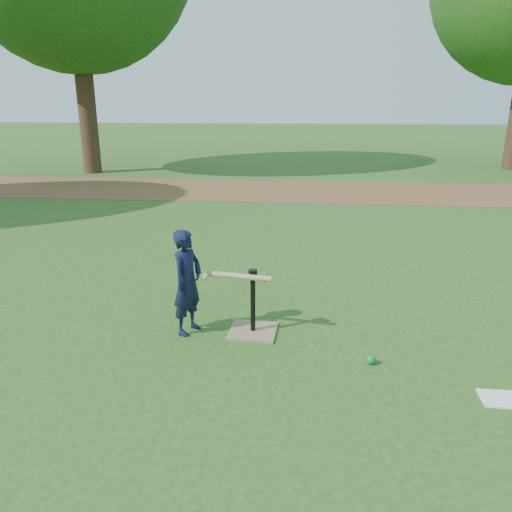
{
  "coord_description": "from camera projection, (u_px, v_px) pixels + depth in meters",
  "views": [
    {
      "loc": [
        0.17,
        -4.17,
        2.08
      ],
      "look_at": [
        -0.26,
        0.32,
        0.65
      ],
      "focal_mm": 35.0,
      "sensor_mm": 36.0,
      "label": 1
    }
  ],
  "objects": [
    {
      "name": "ground",
      "position": [
        281.0,
        334.0,
        4.6
      ],
      "size": [
        80.0,
        80.0,
        0.0
      ],
      "primitive_type": "plane",
      "color": "#285116",
      "rests_on": "ground"
    },
    {
      "name": "child",
      "position": [
        187.0,
        282.0,
        4.52
      ],
      "size": [
        0.35,
        0.42,
        0.98
      ],
      "primitive_type": "imported",
      "rotation": [
        0.0,
        0.0,
        1.2
      ],
      "color": "black",
      "rests_on": "ground"
    },
    {
      "name": "dirt_strip",
      "position": [
        296.0,
        191.0,
        11.72
      ],
      "size": [
        24.0,
        3.0,
        0.01
      ],
      "primitive_type": "cube",
      "color": "brown",
      "rests_on": "ground"
    },
    {
      "name": "swing_action",
      "position": [
        241.0,
        277.0,
        4.47
      ],
      "size": [
        0.63,
        0.15,
        0.09
      ],
      "color": "tan",
      "rests_on": "ground"
    },
    {
      "name": "batting_tee",
      "position": [
        253.0,
        321.0,
        4.61
      ],
      "size": [
        0.45,
        0.45,
        0.61
      ],
      "color": "#8D7B59",
      "rests_on": "ground"
    },
    {
      "name": "clipboard",
      "position": [
        502.0,
        399.0,
        3.6
      ],
      "size": [
        0.3,
        0.23,
        0.01
      ],
      "primitive_type": "cube",
      "rotation": [
        0.0,
        0.0,
        -0.01
      ],
      "color": "white",
      "rests_on": "ground"
    },
    {
      "name": "wiffle_ball_ground",
      "position": [
        371.0,
        360.0,
        4.08
      ],
      "size": [
        0.08,
        0.08,
        0.08
      ],
      "primitive_type": "sphere",
      "color": "#0B8338",
      "rests_on": "ground"
    }
  ]
}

